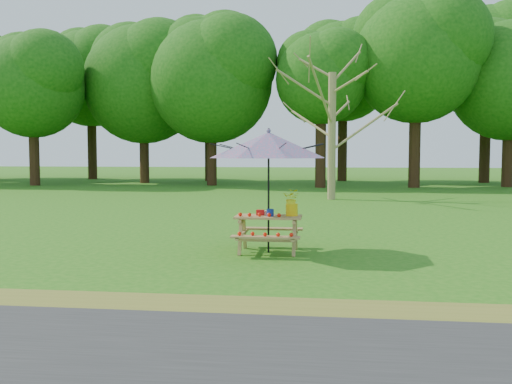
# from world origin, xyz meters

# --- Properties ---
(ground) EXTENTS (120.00, 120.00, 0.00)m
(ground) POSITION_xyz_m (0.00, 0.00, 0.00)
(ground) COLOR #236B14
(ground) RESTS_ON ground
(drygrass_strip) EXTENTS (120.00, 1.20, 0.01)m
(drygrass_strip) POSITION_xyz_m (0.00, -2.80, 0.00)
(drygrass_strip) COLOR olive
(drygrass_strip) RESTS_ON ground
(treeline) EXTENTS (60.00, 12.00, 16.00)m
(treeline) POSITION_xyz_m (0.00, 22.00, 8.00)
(treeline) COLOR #12510D
(treeline) RESTS_ON ground
(bare_tree) EXTENTS (6.70, 6.70, 11.26)m
(bare_tree) POSITION_xyz_m (3.41, 12.94, 6.84)
(bare_tree) COLOR olive
(bare_tree) RESTS_ON ground
(picnic_table) EXTENTS (1.20, 1.32, 0.67)m
(picnic_table) POSITION_xyz_m (2.19, 1.01, 0.33)
(picnic_table) COLOR #9B6A46
(picnic_table) RESTS_ON ground
(patio_umbrella) EXTENTS (2.79, 2.79, 2.25)m
(patio_umbrella) POSITION_xyz_m (2.19, 1.01, 1.95)
(patio_umbrella) COLOR black
(patio_umbrella) RESTS_ON ground
(produce_bins) EXTENTS (0.33, 0.41, 0.13)m
(produce_bins) POSITION_xyz_m (2.15, 1.05, 0.72)
(produce_bins) COLOR red
(produce_bins) RESTS_ON picnic_table
(tomatoes_row) EXTENTS (0.77, 0.13, 0.07)m
(tomatoes_row) POSITION_xyz_m (2.04, 0.83, 0.71)
(tomatoes_row) COLOR red
(tomatoes_row) RESTS_ON picnic_table
(flower_bucket) EXTENTS (0.33, 0.29, 0.49)m
(flower_bucket) POSITION_xyz_m (2.61, 1.07, 0.93)
(flower_bucket) COLOR yellow
(flower_bucket) RESTS_ON picnic_table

